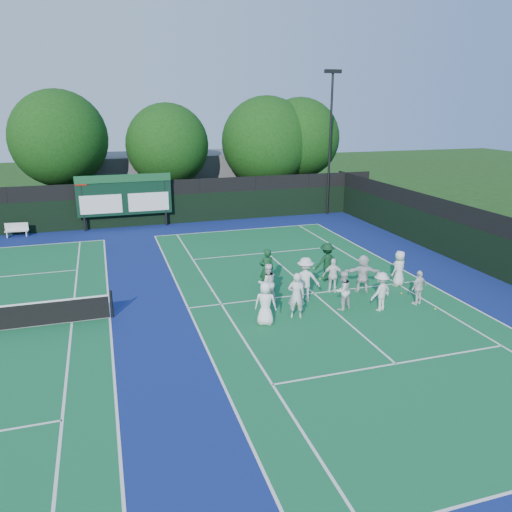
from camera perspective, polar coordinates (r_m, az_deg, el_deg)
name	(u,v)px	position (r m, az deg, el deg)	size (l,w,h in m)	color
ground	(324,302)	(20.93, 7.73, -5.23)	(120.00, 120.00, 0.00)	#173A10
court_apron	(175,310)	(20.23, -9.22, -6.09)	(34.00, 32.00, 0.01)	navy
near_court	(314,293)	(21.77, 6.62, -4.26)	(11.05, 23.85, 0.01)	#135E32
back_fence	(141,206)	(34.20, -13.05, 5.60)	(34.00, 0.08, 3.00)	black
divider_fence_right	(489,246)	(26.20, 25.06, 0.99)	(0.08, 32.00, 3.00)	black
scoreboard	(124,195)	(33.59, -14.82, 6.72)	(6.00, 0.21, 3.55)	black
clubhouse	(181,177)	(42.39, -8.58, 8.87)	(18.00, 6.00, 4.00)	#5A595E
light_pole_right	(331,127)	(36.83, 8.53, 14.39)	(1.20, 0.30, 10.12)	black
bench	(17,229)	(34.08, -25.67, 2.76)	(1.39, 0.50, 0.86)	silver
tree_b	(62,141)	(37.22, -21.34, 12.14)	(6.49, 6.49, 8.86)	#32190D
tree_c	(169,147)	(37.52, -9.87, 12.17)	(5.92, 5.92, 7.98)	#32190D
tree_d	(268,144)	(39.24, 1.38, 12.65)	(6.85, 6.85, 8.49)	#32190D
tree_e	(301,140)	(40.17, 5.16, 13.04)	(6.17, 6.17, 8.38)	#32190D
tennis_ball_0	(297,305)	(20.43, 4.69, -5.60)	(0.07, 0.07, 0.07)	#CECB18
tennis_ball_1	(314,268)	(24.95, 6.60, -1.40)	(0.07, 0.07, 0.07)	#CECB18
tennis_ball_2	(435,309)	(21.22, 19.79, -5.72)	(0.07, 0.07, 0.07)	#CECB18
tennis_ball_3	(212,291)	(21.93, -5.07, -3.98)	(0.07, 0.07, 0.07)	#CECB18
tennis_ball_4	(320,279)	(23.51, 7.32, -2.60)	(0.07, 0.07, 0.07)	#CECB18
tennis_ball_5	(401,293)	(22.47, 16.28, -4.10)	(0.07, 0.07, 0.07)	#CECB18
player_front_0	(265,303)	(18.43, 1.09, -5.44)	(0.81, 0.53, 1.66)	white
player_front_1	(296,295)	(19.01, 4.63, -4.52)	(0.66, 0.43, 1.81)	silver
player_front_2	(343,290)	(20.05, 9.86, -3.90)	(0.77, 0.60, 1.59)	silver
player_front_3	(381,291)	(20.26, 14.08, -3.96)	(1.02, 0.59, 1.59)	silver
player_front_4	(419,288)	(21.30, 18.11, -3.45)	(0.85, 0.35, 1.45)	silver
player_back_0	(267,283)	(20.49, 1.31, -3.09)	(0.80, 0.63, 1.65)	white
player_back_1	(305,279)	(20.64, 5.65, -2.68)	(1.21, 0.70, 1.88)	silver
player_back_2	(333,276)	(21.78, 8.81, -2.23)	(0.90, 0.37, 1.53)	white
player_back_3	(363,273)	(22.06, 12.11, -1.96)	(1.56, 0.50, 1.68)	silver
player_back_4	(399,268)	(23.20, 16.04, -1.37)	(0.80, 0.52, 1.63)	silver
coach_left	(267,269)	(21.80, 1.22, -1.54)	(0.68, 0.45, 1.86)	#103D1E
coach_right	(327,262)	(23.17, 8.09, -0.68)	(1.16, 0.67, 1.79)	#0E3319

